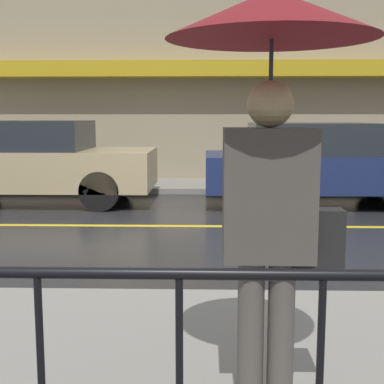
% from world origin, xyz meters
% --- Properties ---
extents(ground_plane, '(80.00, 80.00, 0.00)m').
position_xyz_m(ground_plane, '(0.00, 0.00, 0.00)').
color(ground_plane, '#262628').
extents(sidewalk_far, '(28.00, 1.85, 0.11)m').
position_xyz_m(sidewalk_far, '(0.00, 4.06, 0.05)').
color(sidewalk_far, gray).
rests_on(sidewalk_far, ground_plane).
extents(lane_marking, '(25.20, 0.12, 0.01)m').
position_xyz_m(lane_marking, '(0.00, 0.00, 0.00)').
color(lane_marking, gold).
rests_on(lane_marking, ground_plane).
extents(building_storefront, '(28.00, 0.85, 4.65)m').
position_xyz_m(building_storefront, '(0.00, 5.10, 2.34)').
color(building_storefront, gray).
rests_on(building_storefront, ground_plane).
extents(railing_foreground, '(12.00, 0.04, 1.00)m').
position_xyz_m(railing_foreground, '(-0.00, -5.94, 0.75)').
color(railing_foreground, black).
rests_on(railing_foreground, sidewalk_near).
extents(pedestrian, '(0.96, 0.96, 2.01)m').
position_xyz_m(pedestrian, '(0.59, -5.01, 1.67)').
color(pedestrian, '#4C4742').
rests_on(pedestrian, sidewalk_near).
extents(car_tan, '(4.23, 1.81, 1.48)m').
position_xyz_m(car_tan, '(-2.82, 2.00, 0.76)').
color(car_tan, tan).
rests_on(car_tan, ground_plane).
extents(car_navy, '(4.01, 1.91, 1.44)m').
position_xyz_m(car_navy, '(2.24, 2.00, 0.74)').
color(car_navy, '#19234C').
rests_on(car_navy, ground_plane).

